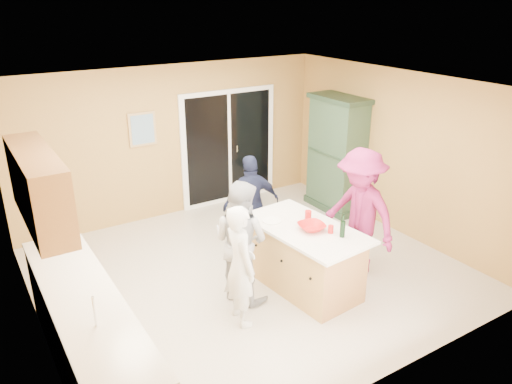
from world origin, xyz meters
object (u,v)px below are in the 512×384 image
woman_magenta (360,213)px  green_hutch (337,155)px  woman_grey (241,241)px  kitchen_island (304,259)px  woman_navy (251,204)px  woman_white (240,265)px

woman_magenta → green_hutch: bearing=140.8°
green_hutch → woman_grey: 3.31m
kitchen_island → woman_grey: 0.93m
kitchen_island → green_hutch: size_ratio=0.86×
green_hutch → woman_magenta: green_hutch is taller
woman_navy → woman_magenta: size_ratio=0.83×
woman_grey → woman_magenta: bearing=-125.3°
woman_white → woman_grey: woman_grey is taller
woman_magenta → woman_grey: bearing=-107.9°
green_hutch → woman_magenta: 2.28m
kitchen_island → woman_white: woman_white is taller
kitchen_island → woman_grey: bearing=156.0°
green_hutch → woman_magenta: bearing=-122.8°
woman_white → kitchen_island: bearing=-73.4°
woman_navy → woman_magenta: 1.63m
woman_white → woman_grey: bearing=-24.0°
woman_navy → woman_white: bearing=64.8°
woman_grey → woman_navy: (0.78, 1.02, -0.04)m
woman_navy → kitchen_island: bearing=101.4°
woman_grey → woman_white: bearing=125.4°
woman_navy → woman_magenta: woman_magenta is taller
kitchen_island → woman_navy: 1.33m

